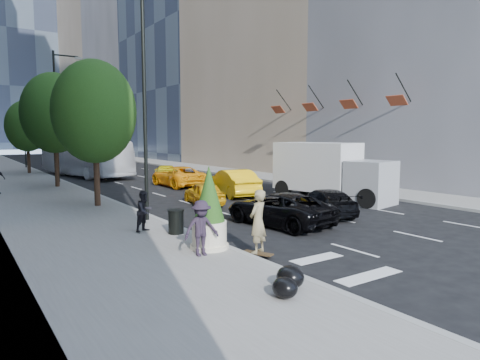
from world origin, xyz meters
TOP-DOWN VIEW (x-y plane):
  - ground at (0.00, 0.00)m, footprint 160.00×160.00m
  - sidewalk_left at (-9.00, 30.00)m, footprint 6.00×120.00m
  - sidewalk_right at (10.00, 30.00)m, footprint 4.00×120.00m
  - tower_right_far at (22.00, 98.00)m, footprint 20.00×24.00m
  - lamp_near at (-6.32, 4.00)m, footprint 2.13×0.22m
  - lamp_far at (-6.32, 22.00)m, footprint 2.13×0.22m
  - tree_near at (-7.20, 9.00)m, footprint 4.20×4.20m
  - tree_mid at (-7.20, 19.00)m, footprint 4.50×4.50m
  - tree_far at (-7.20, 32.00)m, footprint 3.90×3.90m
  - traffic_signal at (-6.40, 40.00)m, footprint 2.48×0.53m
  - facade_flags at (10.64, 10.00)m, footprint 1.85×13.30m
  - skateboarder at (-5.60, -2.83)m, footprint 0.86×0.73m
  - black_sedan_lincoln at (-2.00, 0.50)m, footprint 2.96×5.27m
  - black_sedan_mercedes at (1.20, 1.00)m, footprint 3.17×4.69m
  - taxi_a at (-2.00, 7.00)m, footprint 2.23×3.94m
  - taxi_b at (1.20, 9.00)m, footprint 2.65×5.25m
  - taxi_c at (0.50, 15.35)m, footprint 2.51×5.38m
  - taxi_d at (1.20, 19.01)m, footprint 3.58×4.98m
  - city_bus at (-3.20, 27.17)m, footprint 5.32×13.13m
  - box_truck at (4.94, 4.31)m, footprint 3.77×7.33m
  - pedestrian_a at (-7.42, 1.93)m, footprint 0.94×0.86m
  - pedestrian_c at (-7.24, -2.16)m, footprint 1.16×0.75m
  - trash_can at (-6.60, 0.94)m, footprint 0.57×0.57m
  - planter_shrub at (-6.61, -1.56)m, footprint 1.12×1.12m
  - garbage_bags at (-7.04, -5.96)m, footprint 1.11×1.07m

SIDE VIEW (x-z plane):
  - ground at x=0.00m, z-range 0.00..0.00m
  - sidewalk_left at x=-9.00m, z-range 0.00..0.15m
  - sidewalk_right at x=10.00m, z-range 0.00..0.15m
  - garbage_bags at x=-7.04m, z-range 0.14..0.68m
  - trash_can at x=-6.60m, z-range 0.15..1.01m
  - black_sedan_mercedes at x=1.20m, z-range 0.00..1.26m
  - taxi_a at x=-2.00m, z-range 0.00..1.27m
  - taxi_d at x=1.20m, z-range 0.00..1.34m
  - black_sedan_lincoln at x=-2.00m, z-range 0.00..1.39m
  - taxi_c at x=0.50m, z-range 0.00..1.49m
  - taxi_b at x=1.20m, z-range 0.00..1.65m
  - pedestrian_a at x=-7.42m, z-range 0.15..1.71m
  - skateboarder at x=-5.60m, z-range 0.00..1.99m
  - pedestrian_c at x=-7.24m, z-range 0.15..1.85m
  - planter_shrub at x=-6.61m, z-range 0.09..2.77m
  - box_truck at x=4.94m, z-range 0.03..3.37m
  - city_bus at x=-3.20m, z-range 0.00..3.56m
  - traffic_signal at x=-6.40m, z-range 1.63..6.83m
  - tree_far at x=-7.20m, z-range 1.16..8.09m
  - tree_near at x=-7.20m, z-range 1.24..8.70m
  - tree_mid at x=-7.20m, z-range 1.32..9.31m
  - lamp_near at x=-6.32m, z-range 0.81..10.81m
  - lamp_far at x=-6.32m, z-range 0.81..10.81m
  - facade_flags at x=10.64m, z-range 5.16..7.21m
  - tower_right_far at x=22.00m, z-range 0.00..50.00m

